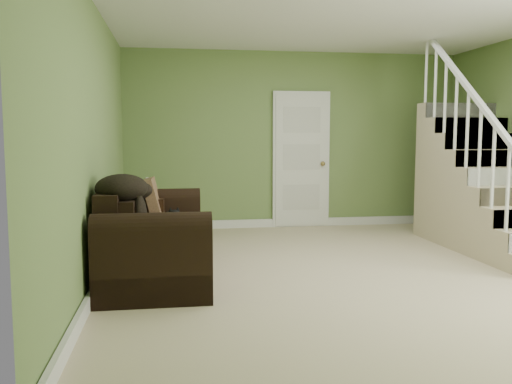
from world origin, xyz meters
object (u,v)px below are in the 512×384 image
object	(u,v)px
side_table	(141,225)
banana	(180,231)
cat	(172,220)
sofa	(151,241)

from	to	relation	value
side_table	banana	xyz separation A→B (m)	(0.43, -1.45, 0.17)
cat	banana	world-z (taller)	cat
cat	banana	xyz separation A→B (m)	(0.07, -0.24, -0.07)
sofa	banana	world-z (taller)	sofa
sofa	banana	size ratio (longest dim) A/B	12.49
banana	cat	bearing A→B (deg)	63.12
side_table	cat	bearing A→B (deg)	-73.29
cat	banana	size ratio (longest dim) A/B	2.76
sofa	banana	xyz separation A→B (m)	(0.28, -0.45, 0.17)
sofa	side_table	distance (m)	1.01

